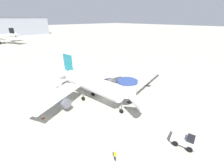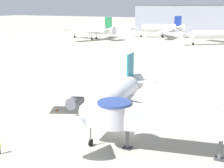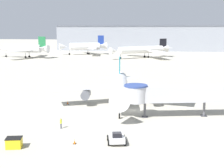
{
  "view_description": "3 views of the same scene",
  "coord_description": "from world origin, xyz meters",
  "px_view_note": "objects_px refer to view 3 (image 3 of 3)",
  "views": [
    {
      "loc": [
        -20.56,
        -22.56,
        17.37
      ],
      "look_at": [
        1.14,
        0.32,
        3.4
      ],
      "focal_mm": 24.0,
      "sensor_mm": 36.0,
      "label": 1
    },
    {
      "loc": [
        16.83,
        -36.65,
        17.15
      ],
      "look_at": [
        -3.99,
        3.77,
        5.67
      ],
      "focal_mm": 50.0,
      "sensor_mm": 36.0,
      "label": 2
    },
    {
      "loc": [
        4.18,
        -58.45,
        15.55
      ],
      "look_at": [
        -3.98,
        -1.73,
        5.42
      ],
      "focal_mm": 50.0,
      "sensor_mm": 36.0,
      "label": 3
    }
  ],
  "objects_px": {
    "jet_bridge": "(180,94)",
    "pushback_tug_white": "(116,138)",
    "ground_crew_marshaller": "(61,122)",
    "traffic_cone_port_wing": "(68,103)",
    "background_jet_green_tail": "(24,48)",
    "background_jet_blue_tail": "(85,46)",
    "background_jet_black_tail": "(143,50)",
    "service_container_yellow": "(14,143)",
    "main_airplane": "(120,88)",
    "traffic_cone_apron_front": "(75,142)"
  },
  "relations": [
    {
      "from": "pushback_tug_white",
      "to": "background_jet_black_tail",
      "type": "height_order",
      "value": "background_jet_black_tail"
    },
    {
      "from": "service_container_yellow",
      "to": "background_jet_blue_tail",
      "type": "distance_m",
      "value": 152.88
    },
    {
      "from": "traffic_cone_apron_front",
      "to": "ground_crew_marshaller",
      "type": "height_order",
      "value": "ground_crew_marshaller"
    },
    {
      "from": "main_airplane",
      "to": "service_container_yellow",
      "type": "distance_m",
      "value": 26.71
    },
    {
      "from": "jet_bridge",
      "to": "traffic_cone_port_wing",
      "type": "relative_size",
      "value": 30.08
    },
    {
      "from": "jet_bridge",
      "to": "background_jet_blue_tail",
      "type": "bearing_deg",
      "value": 97.74
    },
    {
      "from": "traffic_cone_port_wing",
      "to": "ground_crew_marshaller",
      "type": "bearing_deg",
      "value": -77.51
    },
    {
      "from": "service_container_yellow",
      "to": "background_jet_blue_tail",
      "type": "relative_size",
      "value": 0.08
    },
    {
      "from": "traffic_cone_apron_front",
      "to": "background_jet_black_tail",
      "type": "xyz_separation_m",
      "value": [
        3.26,
        130.93,
        4.17
      ]
    },
    {
      "from": "main_airplane",
      "to": "traffic_cone_port_wing",
      "type": "xyz_separation_m",
      "value": [
        -11.02,
        0.6,
        -3.61
      ]
    },
    {
      "from": "pushback_tug_white",
      "to": "background_jet_blue_tail",
      "type": "xyz_separation_m",
      "value": [
        -38.23,
        147.05,
        4.29
      ]
    },
    {
      "from": "main_airplane",
      "to": "jet_bridge",
      "type": "bearing_deg",
      "value": -32.73
    },
    {
      "from": "traffic_cone_port_wing",
      "to": "background_jet_black_tail",
      "type": "xyz_separation_m",
      "value": [
        10.64,
        108.85,
        4.14
      ]
    },
    {
      "from": "jet_bridge",
      "to": "background_jet_green_tail",
      "type": "height_order",
      "value": "background_jet_green_tail"
    },
    {
      "from": "ground_crew_marshaller",
      "to": "traffic_cone_apron_front",
      "type": "bearing_deg",
      "value": -147.6
    },
    {
      "from": "background_jet_black_tail",
      "to": "main_airplane",
      "type": "bearing_deg",
      "value": -39.37
    },
    {
      "from": "pushback_tug_white",
      "to": "background_jet_black_tail",
      "type": "distance_m",
      "value": 129.84
    },
    {
      "from": "jet_bridge",
      "to": "service_container_yellow",
      "type": "xyz_separation_m",
      "value": [
        -22.67,
        -18.42,
        -3.53
      ]
    },
    {
      "from": "service_container_yellow",
      "to": "background_jet_green_tail",
      "type": "relative_size",
      "value": 0.07
    },
    {
      "from": "traffic_cone_apron_front",
      "to": "ground_crew_marshaller",
      "type": "xyz_separation_m",
      "value": [
        -3.88,
        6.27,
        0.65
      ]
    },
    {
      "from": "jet_bridge",
      "to": "service_container_yellow",
      "type": "distance_m",
      "value": 29.42
    },
    {
      "from": "ground_crew_marshaller",
      "to": "background_jet_green_tail",
      "type": "relative_size",
      "value": 0.05
    },
    {
      "from": "ground_crew_marshaller",
      "to": "traffic_cone_port_wing",
      "type": "bearing_deg",
      "value": 13.14
    },
    {
      "from": "main_airplane",
      "to": "background_jet_blue_tail",
      "type": "bearing_deg",
      "value": 99.25
    },
    {
      "from": "ground_crew_marshaller",
      "to": "pushback_tug_white",
      "type": "bearing_deg",
      "value": -117.53
    },
    {
      "from": "traffic_cone_apron_front",
      "to": "background_jet_black_tail",
      "type": "distance_m",
      "value": 131.04
    },
    {
      "from": "traffic_cone_port_wing",
      "to": "background_jet_black_tail",
      "type": "relative_size",
      "value": 0.02
    },
    {
      "from": "background_jet_green_tail",
      "to": "ground_crew_marshaller",
      "type": "bearing_deg",
      "value": 34.96
    },
    {
      "from": "main_airplane",
      "to": "traffic_cone_port_wing",
      "type": "bearing_deg",
      "value": 170.17
    },
    {
      "from": "main_airplane",
      "to": "background_jet_blue_tail",
      "type": "height_order",
      "value": "background_jet_blue_tail"
    },
    {
      "from": "traffic_cone_port_wing",
      "to": "background_jet_green_tail",
      "type": "bearing_deg",
      "value": 118.14
    },
    {
      "from": "jet_bridge",
      "to": "traffic_cone_port_wing",
      "type": "bearing_deg",
      "value": 152.5
    },
    {
      "from": "pushback_tug_white",
      "to": "traffic_cone_apron_front",
      "type": "height_order",
      "value": "pushback_tug_white"
    },
    {
      "from": "background_jet_blue_tail",
      "to": "main_airplane",
      "type": "bearing_deg",
      "value": -8.29
    },
    {
      "from": "background_jet_black_tail",
      "to": "service_container_yellow",
      "type": "bearing_deg",
      "value": -44.2
    },
    {
      "from": "ground_crew_marshaller",
      "to": "service_container_yellow",
      "type": "bearing_deg",
      "value": 158.0
    },
    {
      "from": "background_jet_green_tail",
      "to": "background_jet_blue_tail",
      "type": "distance_m",
      "value": 38.36
    },
    {
      "from": "background_jet_green_tail",
      "to": "background_jet_black_tail",
      "type": "bearing_deg",
      "value": 106.08
    },
    {
      "from": "ground_crew_marshaller",
      "to": "background_jet_black_tail",
      "type": "xyz_separation_m",
      "value": [
        7.14,
        124.66,
        3.52
      ]
    },
    {
      "from": "main_airplane",
      "to": "background_jet_black_tail",
      "type": "bearing_deg",
      "value": 83.49
    },
    {
      "from": "pushback_tug_white",
      "to": "ground_crew_marshaller",
      "type": "relative_size",
      "value": 2.27
    },
    {
      "from": "service_container_yellow",
      "to": "background_jet_green_tail",
      "type": "xyz_separation_m",
      "value": [
        -53.61,
        125.18,
        4.36
      ]
    },
    {
      "from": "service_container_yellow",
      "to": "traffic_cone_port_wing",
      "type": "height_order",
      "value": "service_container_yellow"
    },
    {
      "from": "background_jet_blue_tail",
      "to": "service_container_yellow",
      "type": "bearing_deg",
      "value": -14.82
    },
    {
      "from": "traffic_cone_port_wing",
      "to": "background_jet_green_tail",
      "type": "distance_m",
      "value": 114.13
    },
    {
      "from": "jet_bridge",
      "to": "ground_crew_marshaller",
      "type": "distance_m",
      "value": 21.53
    },
    {
      "from": "main_airplane",
      "to": "pushback_tug_white",
      "type": "bearing_deg",
      "value": -91.06
    },
    {
      "from": "jet_bridge",
      "to": "pushback_tug_white",
      "type": "xyz_separation_m",
      "value": [
        -9.46,
        -14.72,
        -3.45
      ]
    },
    {
      "from": "jet_bridge",
      "to": "background_jet_blue_tail",
      "type": "relative_size",
      "value": 0.73
    },
    {
      "from": "pushback_tug_white",
      "to": "background_jet_green_tail",
      "type": "distance_m",
      "value": 138.71
    }
  ]
}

